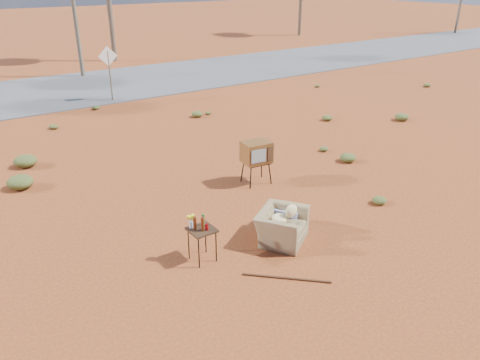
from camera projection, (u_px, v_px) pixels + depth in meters
ground at (256, 236)px, 9.39m from camera, size 140.00×140.00×0.00m
highway at (56, 91)px, 20.68m from camera, size 140.00×7.00×0.04m
armchair at (282, 220)px, 9.16m from camera, size 1.27×1.25×0.86m
tv_unit at (257, 153)px, 11.44m from camera, size 0.73×0.62×1.08m
side_table at (199, 228)px, 8.36m from camera, size 0.46×0.46×0.93m
rusty_bar at (286, 278)px, 8.08m from camera, size 1.15×1.09×0.04m
road_sign at (109, 64)px, 18.59m from camera, size 0.78×0.06×2.19m
scrub_patch at (131, 169)px, 12.23m from camera, size 17.49×8.07×0.33m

